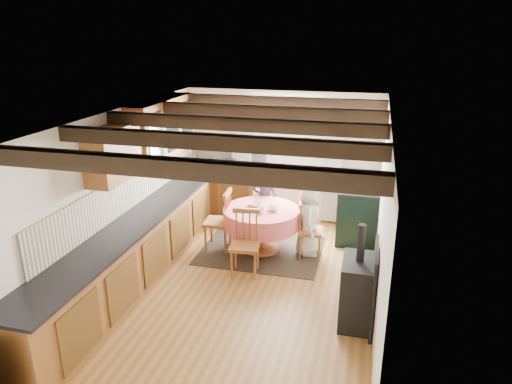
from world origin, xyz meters
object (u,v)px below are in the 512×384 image
(chair_right, at_px, (311,229))
(child_far, at_px, (265,200))
(chair_left, at_px, (218,220))
(cast_iron_stove, at_px, (359,275))
(chair_near, at_px, (245,244))
(aga_range, at_px, (358,211))
(dining_table, at_px, (261,230))
(child_right, at_px, (309,219))
(cup, at_px, (261,210))

(chair_right, relative_size, child_far, 0.75)
(chair_left, distance_m, cast_iron_stove, 2.78)
(chair_left, distance_m, chair_right, 1.51)
(cast_iron_stove, bearing_deg, chair_right, 116.05)
(chair_near, relative_size, child_far, 0.79)
(chair_right, xyz_separation_m, child_far, (-0.91, 0.72, 0.15))
(aga_range, bearing_deg, dining_table, -147.52)
(cast_iron_stove, bearing_deg, child_far, 125.90)
(chair_left, height_order, cast_iron_stove, cast_iron_stove)
(chair_left, distance_m, aga_range, 2.42)
(child_far, xyz_separation_m, child_right, (0.86, -0.65, -0.01))
(chair_near, xyz_separation_m, cup, (0.09, 0.64, 0.30))
(chair_left, bearing_deg, dining_table, 91.34)
(aga_range, relative_size, cast_iron_stove, 0.80)
(aga_range, bearing_deg, chair_left, -155.38)
(child_right, bearing_deg, chair_near, 129.87)
(chair_left, relative_size, aga_range, 0.97)
(chair_right, height_order, child_right, child_right)
(dining_table, xyz_separation_m, chair_left, (-0.72, -0.06, 0.14))
(dining_table, distance_m, child_far, 0.80)
(chair_near, relative_size, cup, 9.35)
(dining_table, xyz_separation_m, chair_right, (0.79, 0.03, 0.10))
(chair_right, height_order, child_far, child_far)
(chair_near, bearing_deg, dining_table, 79.19)
(chair_left, height_order, cup, chair_left)
(child_right, distance_m, cup, 0.77)
(chair_near, height_order, chair_left, chair_left)
(chair_near, bearing_deg, chair_left, 125.30)
(dining_table, bearing_deg, cup, -76.87)
(child_far, bearing_deg, chair_left, 50.40)
(chair_near, distance_m, chair_right, 1.18)
(chair_near, distance_m, cup, 0.71)
(aga_range, bearing_deg, child_far, -173.18)
(dining_table, distance_m, chair_near, 0.80)
(cast_iron_stove, distance_m, cup, 2.13)
(chair_near, bearing_deg, chair_right, 37.54)
(child_far, bearing_deg, cup, 96.33)
(chair_near, bearing_deg, child_far, 85.49)
(chair_near, xyz_separation_m, chair_left, (-0.66, 0.73, 0.02))
(cast_iron_stove, bearing_deg, dining_table, 134.64)
(child_far, height_order, cup, child_far)
(child_far, bearing_deg, aga_range, -176.58)
(chair_right, bearing_deg, child_right, 29.68)
(cup, bearing_deg, chair_right, 14.21)
(dining_table, bearing_deg, chair_right, 2.35)
(aga_range, xyz_separation_m, child_far, (-1.60, -0.19, 0.14))
(chair_near, distance_m, cast_iron_stove, 1.84)
(cast_iron_stove, bearing_deg, cup, 136.92)
(chair_right, xyz_separation_m, cast_iron_stove, (0.80, -1.64, 0.19))
(aga_range, height_order, cast_iron_stove, cast_iron_stove)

